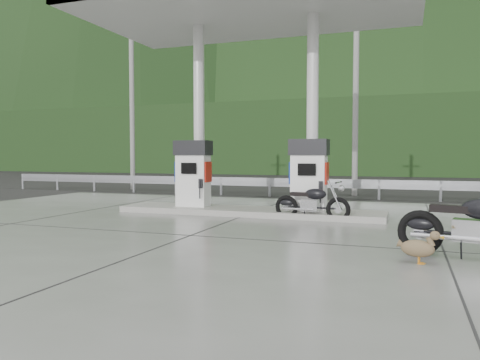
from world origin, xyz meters
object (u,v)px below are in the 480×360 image
(gas_pump_right, at_px, (309,175))
(motorcycle_left, at_px, (312,203))
(gas_pump_left, at_px, (193,174))
(duck, at_px, (417,249))
(motorcycle_right, at_px, (475,226))

(gas_pump_right, relative_size, motorcycle_left, 1.04)
(gas_pump_left, distance_m, duck, 7.29)
(gas_pump_left, relative_size, gas_pump_right, 1.00)
(motorcycle_left, height_order, motorcycle_right, motorcycle_right)
(duck, bearing_deg, gas_pump_right, 129.65)
(motorcycle_right, distance_m, duck, 1.01)
(motorcycle_left, relative_size, motorcycle_right, 0.83)
(motorcycle_right, relative_size, duck, 3.63)
(gas_pump_right, distance_m, motorcycle_left, 0.86)
(gas_pump_left, bearing_deg, gas_pump_right, 0.00)
(gas_pump_right, bearing_deg, gas_pump_left, 180.00)
(gas_pump_left, bearing_deg, motorcycle_right, -31.39)
(gas_pump_left, relative_size, motorcycle_left, 1.04)
(gas_pump_left, height_order, motorcycle_left, gas_pump_left)
(gas_pump_left, bearing_deg, motorcycle_left, -9.24)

